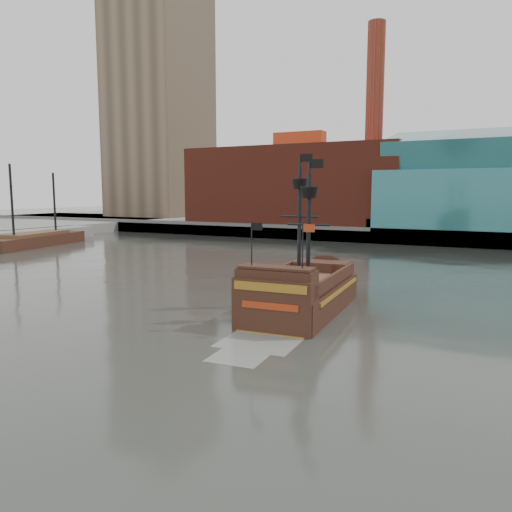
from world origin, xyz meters
The scene contains 6 objects.
ground centered at (0.00, 0.00, 0.00)m, with size 400.00×400.00×0.00m, color #282A25.
promenade_far centered at (0.00, 92.00, 1.00)m, with size 220.00×60.00×2.00m, color slate.
seawall centered at (0.00, 62.50, 1.30)m, with size 220.00×1.00×2.60m, color #4C4C49.
skyline centered at (5.21, 84.56, 24.55)m, with size 149.00×45.00×62.00m.
pirate_ship centered at (2.96, 12.61, 1.10)m, with size 6.11×16.49×12.10m.
docked_vessel centered at (-50.40, 33.44, 0.84)m, with size 8.49×19.80×13.14m.
Camera 1 is at (16.14, -19.82, 8.58)m, focal length 35.00 mm.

